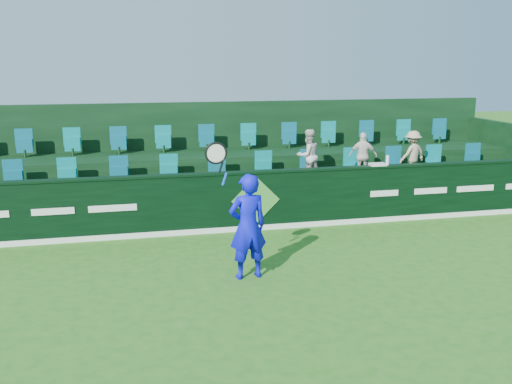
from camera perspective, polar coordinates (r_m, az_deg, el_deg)
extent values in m
plane|color=#286A19|center=(9.36, 5.34, -10.61)|extent=(60.00, 60.00, 0.00)
cube|color=black|center=(12.82, -0.14, -0.94)|extent=(16.00, 0.20, 1.30)
cube|color=black|center=(12.67, -0.14, 2.02)|extent=(16.00, 0.24, 0.05)
cube|color=white|center=(12.87, -0.03, -3.61)|extent=(16.00, 0.02, 0.12)
cube|color=#429235|center=(12.70, -0.03, -0.85)|extent=(1.10, 0.02, 1.10)
cube|color=white|center=(12.50, -19.64, -1.85)|extent=(0.85, 0.01, 0.14)
cube|color=white|center=(12.41, -14.13, -1.58)|extent=(1.00, 0.01, 0.14)
cube|color=white|center=(13.71, 12.71, -0.13)|extent=(0.70, 0.01, 0.14)
cube|color=white|center=(14.26, 17.07, 0.11)|extent=(0.85, 0.01, 0.14)
cube|color=white|center=(14.89, 21.09, 0.34)|extent=(1.00, 0.01, 0.14)
cube|color=black|center=(13.92, -1.14, -0.88)|extent=(16.00, 2.00, 0.80)
cube|color=black|center=(15.69, -2.55, 1.64)|extent=(16.00, 1.80, 1.30)
cube|color=black|center=(16.55, -3.20, 4.51)|extent=(16.00, 0.20, 2.60)
cube|color=black|center=(17.90, 23.85, 3.09)|extent=(0.20, 4.00, 2.00)
cube|color=#087E80|center=(14.16, -1.48, 2.26)|extent=(13.50, 0.50, 0.60)
cube|color=#087E80|center=(15.82, -2.78, 5.22)|extent=(13.50, 0.50, 0.60)
imported|color=#0D10E7|center=(9.90, -0.83, -3.47)|extent=(0.74, 0.54, 1.87)
cylinder|color=#143FBF|center=(9.52, -3.15, 1.31)|extent=(0.11, 0.04, 0.22)
cylinder|color=black|center=(9.47, -3.53, 2.48)|extent=(0.09, 0.03, 0.20)
torus|color=black|center=(9.42, -4.03, 3.90)|extent=(0.47, 0.04, 0.47)
cylinder|color=silver|center=(9.42, -4.03, 3.90)|extent=(0.39, 0.01, 0.39)
imported|color=beige|center=(14.14, 5.23, 3.65)|extent=(0.75, 0.66, 1.31)
imported|color=white|center=(14.66, 10.65, 3.58)|extent=(0.76, 0.52, 1.19)
imported|color=tan|center=(15.25, 15.37, 3.70)|extent=(0.87, 0.65, 1.19)
cube|color=silver|center=(13.61, 12.06, 2.72)|extent=(0.37, 0.24, 0.06)
cylinder|color=white|center=(13.70, 13.02, 3.12)|extent=(0.07, 0.07, 0.23)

